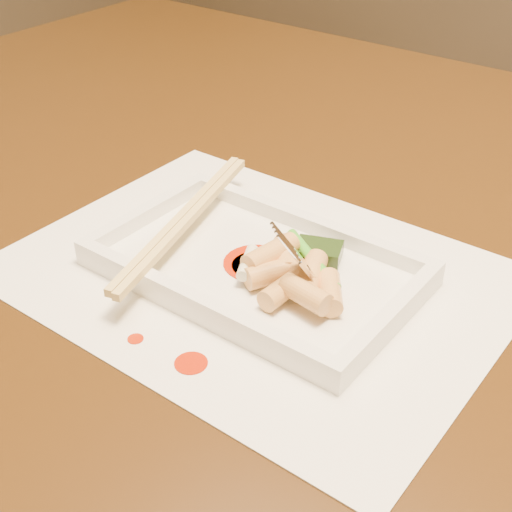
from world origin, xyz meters
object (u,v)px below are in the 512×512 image
Objects in this scene: table at (322,269)px; plate_base at (256,270)px; fork at (347,205)px; placemat at (256,275)px; chopstick_a at (181,217)px.

plate_base reaches higher than table.
table is 0.26m from fork.
plate_base is at bearing -165.58° from fork.
placemat is (0.04, -0.17, 0.10)m from table.
fork is (0.15, 0.02, 0.06)m from chopstick_a.
table is at bearing 102.23° from placemat.
fork is at bearing -54.68° from table.
plate_base reaches higher than placemat.
table is 3.50× the size of placemat.
fork is (0.07, 0.02, 0.08)m from placemat.
chopstick_a reaches higher than plate_base.
plate_base is (0.04, -0.17, 0.11)m from table.
fork reaches higher than chopstick_a.
placemat is at bearing 0.00° from chopstick_a.
table is at bearing 125.32° from fork.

